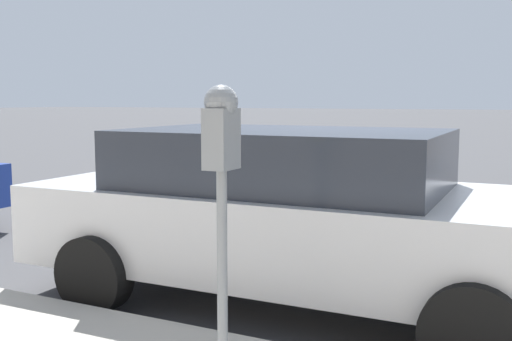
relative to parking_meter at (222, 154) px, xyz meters
The scene contains 3 objects.
ground_plane 3.04m from the parking_meter, ahead, with size 220.00×220.00×0.00m, color #424244.
parking_meter is the anchor object (origin of this frame).
car_silver 1.79m from the parking_meter, ahead, with size 2.13×4.66×1.47m.
Camera 1 is at (-5.58, -1.53, 1.71)m, focal length 42.00 mm.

